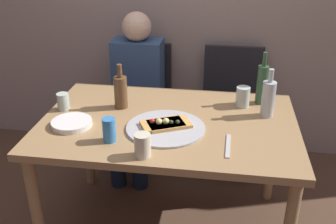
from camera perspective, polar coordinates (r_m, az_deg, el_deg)
name	(u,v)px	position (r m, az deg, el deg)	size (l,w,h in m)	color
dining_table	(168,134)	(2.19, 0.05, -3.19)	(1.39, 0.91, 0.75)	#99754C
pizza_tray	(165,128)	(2.06, -0.41, -2.30)	(0.41, 0.41, 0.01)	#ADADB2
pizza_slice_last	(169,124)	(2.06, 0.09, -1.70)	(0.25, 0.21, 0.05)	tan
pizza_slice_extra	(162,124)	(2.06, -0.85, -1.75)	(0.25, 0.21, 0.05)	tan
wine_bottle	(121,91)	(2.28, -6.87, 3.00)	(0.08, 0.08, 0.26)	brown
beer_bottle	(268,98)	(2.22, 14.31, 1.96)	(0.07, 0.07, 0.27)	#B2BCC1
water_bottle	(262,84)	(2.37, 13.44, 4.00)	(0.06, 0.06, 0.31)	#2D5133
tumbler_near	(142,145)	(1.81, -3.71, -4.85)	(0.08, 0.08, 0.11)	beige
tumbler_far	(63,102)	(2.33, -14.93, 1.46)	(0.07, 0.07, 0.10)	#B7C6BC
wine_glass	(243,97)	(2.33, 10.77, 2.17)	(0.08, 0.08, 0.12)	#B7C6BC
soda_can	(109,130)	(1.94, -8.52, -2.58)	(0.07, 0.07, 0.12)	#337AC1
plate_stack	(72,123)	(2.15, -13.76, -1.58)	(0.21, 0.21, 0.03)	white
table_knife	(228,146)	(1.93, 8.69, -4.86)	(0.22, 0.02, 0.01)	#B7B7BC
chair_left	(141,95)	(3.07, -3.96, 2.42)	(0.44, 0.44, 0.90)	black
chair_right	(231,101)	(3.00, 9.13, 1.61)	(0.44, 0.44, 0.90)	black
guest_in_sweater	(136,87)	(2.88, -4.66, 3.57)	(0.36, 0.56, 1.17)	navy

